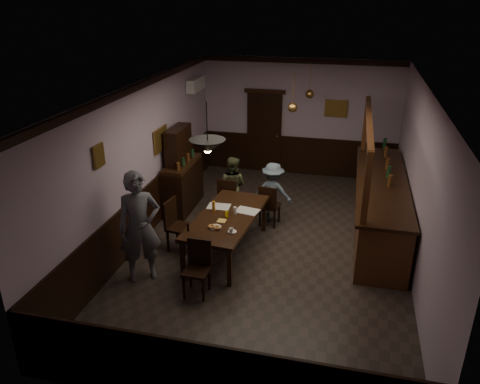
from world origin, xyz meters
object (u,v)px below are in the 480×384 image
(chair_far_right, at_px, (269,204))
(sideboard, at_px, (182,177))
(bar_counter, at_px, (380,205))
(pendant_brass_far, at_px, (310,94))
(chair_near, at_px, (198,265))
(chair_side, at_px, (176,223))
(pendant_brass_mid, at_px, (293,108))
(dining_table, at_px, (227,219))
(soda_can, at_px, (227,214))
(chair_far_left, at_px, (228,197))
(person_standing, at_px, (140,227))
(person_seated_right, at_px, (273,192))
(pendant_iron, at_px, (208,146))
(person_seated_left, at_px, (232,186))
(coffee_cup, at_px, (231,230))

(chair_far_right, height_order, sideboard, sideboard)
(bar_counter, xyz_separation_m, pendant_brass_far, (-1.69, 2.05, 1.71))
(chair_near, xyz_separation_m, chair_side, (-0.82, 1.21, 0.04))
(pendant_brass_mid, relative_size, pendant_brass_far, 1.00)
(bar_counter, bearing_deg, pendant_brass_far, 129.56)
(dining_table, height_order, soda_can, soda_can)
(chair_far_left, distance_m, person_standing, 2.63)
(person_seated_right, distance_m, pendant_iron, 2.92)
(chair_far_left, bearing_deg, person_seated_left, -94.48)
(bar_counter, xyz_separation_m, pendant_brass_mid, (-1.89, 0.61, 1.71))
(chair_side, relative_size, pendant_brass_far, 1.22)
(person_seated_right, height_order, pendant_brass_far, pendant_brass_far)
(chair_near, distance_m, bar_counter, 4.01)
(chair_side, relative_size, person_standing, 0.52)
(dining_table, xyz_separation_m, coffee_cup, (0.25, -0.62, 0.11))
(chair_far_right, bearing_deg, soda_can, 75.74)
(chair_side, relative_size, pendant_iron, 1.23)
(person_seated_right, relative_size, pendant_iron, 1.58)
(chair_side, distance_m, pendant_brass_mid, 3.35)
(chair_far_left, distance_m, pendant_brass_mid, 2.28)
(pendant_iron, height_order, pendant_brass_mid, same)
(pendant_brass_mid, xyz_separation_m, pendant_brass_far, (0.20, 1.44, 0.00))
(sideboard, bearing_deg, chair_far_right, -11.24)
(dining_table, relative_size, person_seated_right, 1.79)
(soda_can, relative_size, pendant_brass_far, 0.15)
(dining_table, height_order, person_seated_left, person_seated_left)
(pendant_brass_mid, bearing_deg, chair_side, -129.04)
(person_standing, relative_size, sideboard, 1.03)
(chair_near, relative_size, bar_counter, 0.22)
(soda_can, distance_m, pendant_brass_far, 4.03)
(sideboard, xyz_separation_m, pendant_brass_far, (2.51, 1.91, 1.56))
(pendant_iron, distance_m, pendant_brass_far, 4.48)
(chair_side, bearing_deg, sideboard, 25.10)
(coffee_cup, xyz_separation_m, sideboard, (-1.71, 2.25, -0.06))
(person_seated_left, relative_size, bar_counter, 0.32)
(person_seated_left, bearing_deg, chair_near, 102.85)
(chair_near, relative_size, pendant_brass_far, 1.12)
(chair_far_right, distance_m, pendant_brass_mid, 2.03)
(chair_far_left, xyz_separation_m, sideboard, (-1.14, 0.33, 0.23))
(person_seated_left, relative_size, pendant_brass_far, 1.62)
(person_standing, bearing_deg, pendant_brass_far, 32.03)
(sideboard, relative_size, bar_counter, 0.44)
(person_seated_right, bearing_deg, coffee_cup, 86.78)
(sideboard, height_order, pendant_iron, pendant_iron)
(chair_far_left, height_order, chair_far_right, chair_far_left)
(soda_can, bearing_deg, bar_counter, 29.77)
(chair_far_right, height_order, coffee_cup, chair_far_right)
(chair_side, relative_size, soda_can, 8.24)
(dining_table, height_order, chair_side, chair_side)
(person_seated_left, height_order, pendant_brass_far, pendant_brass_far)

